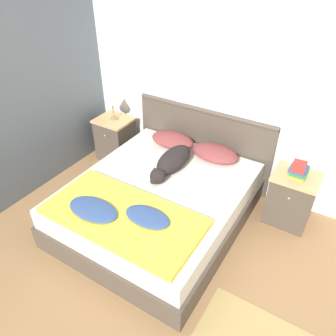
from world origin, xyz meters
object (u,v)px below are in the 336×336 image
nightstand_left (116,139)px  bed (158,203)px  book_stack (299,170)px  table_lamp (112,98)px  pillow_right (215,153)px  pillow_left (172,140)px  nightstand_right (291,198)px  dog (172,161)px

nightstand_left → bed: bearing=-32.2°
bed → nightstand_left: bearing=147.8°
book_stack → table_lamp: size_ratio=0.64×
pillow_right → book_stack: 0.91m
bed → book_stack: (1.19, 0.77, 0.42)m
pillow_left → table_lamp: (-0.91, 0.01, 0.33)m
bed → nightstand_right: 1.41m
nightstand_left → dog: bearing=-20.2°
nightstand_left → nightstand_right: same height
pillow_left → book_stack: size_ratio=2.23×
bed → pillow_right: (0.28, 0.76, 0.32)m
book_stack → nightstand_left: bearing=-179.5°
bed → nightstand_left: nightstand_left is taller
pillow_left → pillow_right: bearing=0.0°
bed → table_lamp: bearing=147.3°
nightstand_right → dog: (-1.22, -0.43, 0.28)m
dog → book_stack: bearing=20.2°
bed → table_lamp: size_ratio=5.14×
pillow_left → book_stack: book_stack is taller
pillow_right → book_stack: bearing=1.0°
nightstand_left → nightstand_right: size_ratio=1.00×
nightstand_right → book_stack: size_ratio=2.46×
nightstand_left → pillow_right: size_ratio=1.10×
bed → table_lamp: (-1.19, 0.76, 0.65)m
nightstand_left → table_lamp: size_ratio=1.58×
nightstand_right → dog: size_ratio=0.75×
table_lamp → nightstand_left: bearing=-90.0°
pillow_right → bed: bearing=-110.5°
nightstand_right → table_lamp: bearing=179.7°
pillow_right → nightstand_right: bearing=-0.4°
pillow_right → dog: 0.54m
nightstand_left → pillow_right: bearing=0.3°
nightstand_left → table_lamp: bearing=90.0°
pillow_left → table_lamp: bearing=179.6°
pillow_left → pillow_right: (0.57, 0.00, 0.00)m
table_lamp → pillow_left: bearing=-0.4°
book_stack → nightstand_right: bearing=-83.0°
nightstand_right → table_lamp: size_ratio=1.58×
nightstand_right → book_stack: bearing=97.0°
nightstand_left → table_lamp: (-0.00, 0.01, 0.59)m
nightstand_left → pillow_left: bearing=0.4°
nightstand_left → pillow_left: (0.91, 0.01, 0.26)m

